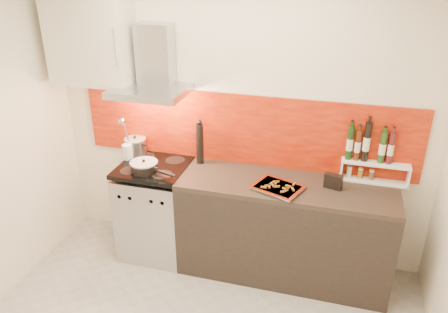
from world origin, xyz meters
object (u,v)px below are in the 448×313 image
(saute_pan, at_px, (145,167))
(range_stove, at_px, (156,210))
(baking_tray, at_px, (278,187))
(pepper_mill, at_px, (200,142))
(counter, at_px, (284,229))
(stock_pot, at_px, (136,146))

(saute_pan, bearing_deg, range_stove, 81.40)
(range_stove, bearing_deg, baking_tray, -5.50)
(baking_tray, bearing_deg, pepper_mill, 158.68)
(range_stove, xyz_separation_m, pepper_mill, (0.38, 0.19, 0.66))
(counter, height_order, pepper_mill, pepper_mill)
(saute_pan, bearing_deg, baking_tray, 0.68)
(stock_pot, distance_m, pepper_mill, 0.65)
(counter, xyz_separation_m, stock_pot, (-1.46, 0.20, 0.54))
(stock_pot, bearing_deg, saute_pan, -53.00)
(saute_pan, height_order, pepper_mill, pepper_mill)
(counter, distance_m, stock_pot, 1.57)
(range_stove, distance_m, stock_pot, 0.64)
(stock_pot, xyz_separation_m, pepper_mill, (0.64, -0.01, 0.11))
(stock_pot, relative_size, pepper_mill, 0.49)
(counter, bearing_deg, baking_tray, -117.91)
(stock_pot, bearing_deg, baking_tray, -12.46)
(counter, relative_size, saute_pan, 3.95)
(range_stove, height_order, saute_pan, saute_pan)
(baking_tray, bearing_deg, range_stove, 174.50)
(range_stove, xyz_separation_m, baking_tray, (1.14, -0.11, 0.47))
(counter, relative_size, pepper_mill, 4.33)
(stock_pot, height_order, pepper_mill, pepper_mill)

